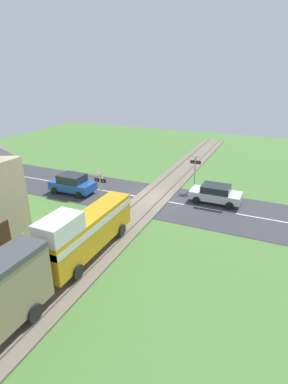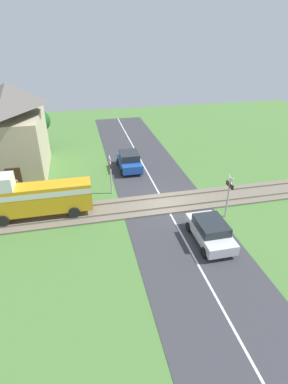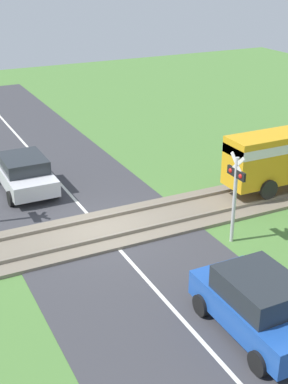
% 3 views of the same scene
% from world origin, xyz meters
% --- Properties ---
extents(ground_plane, '(60.00, 60.00, 0.00)m').
position_xyz_m(ground_plane, '(0.00, 0.00, 0.00)').
color(ground_plane, '#4C7A38').
extents(road_surface, '(48.00, 6.40, 0.02)m').
position_xyz_m(road_surface, '(0.00, 0.00, 0.01)').
color(road_surface, '#38383D').
rests_on(road_surface, ground_plane).
extents(track_bed, '(2.80, 48.00, 0.24)m').
position_xyz_m(track_bed, '(0.00, 0.00, 0.07)').
color(track_bed, '#756B5B').
rests_on(track_bed, ground_plane).
extents(car_near_crossing, '(3.86, 1.96, 1.42)m').
position_xyz_m(car_near_crossing, '(-4.75, -1.44, 0.75)').
color(car_near_crossing, silver).
rests_on(car_near_crossing, ground_plane).
extents(car_far_side, '(3.74, 1.95, 1.62)m').
position_xyz_m(car_far_side, '(6.64, 1.44, 0.83)').
color(car_far_side, '#1E4CA8').
rests_on(car_far_side, ground_plane).
extents(crossing_signal_west_approach, '(0.90, 0.18, 3.08)m').
position_xyz_m(crossing_signal_west_approach, '(-2.47, -3.59, 1.98)').
color(crossing_signal_west_approach, '#B7B7B7').
rests_on(crossing_signal_west_approach, ground_plane).
extents(crossing_signal_east_approach, '(0.90, 0.18, 3.08)m').
position_xyz_m(crossing_signal_east_approach, '(2.47, 3.59, 1.98)').
color(crossing_signal_east_approach, '#B7B7B7').
rests_on(crossing_signal_east_approach, ground_plane).
extents(pedestrian_by_station, '(0.41, 0.41, 1.65)m').
position_xyz_m(pedestrian_by_station, '(3.07, 10.49, 0.75)').
color(pedestrian_by_station, '#2D4C8E').
rests_on(pedestrian_by_station, ground_plane).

